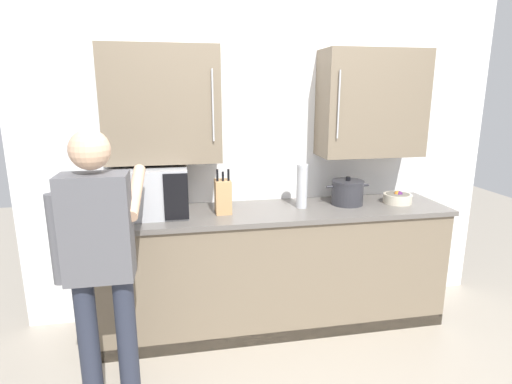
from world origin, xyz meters
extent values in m
cube|color=white|center=(0.00, 1.23, 1.37)|extent=(3.72, 0.10, 2.74)
cube|color=#756651|center=(-0.77, 1.02, 1.67)|extent=(0.78, 0.32, 0.78)
cylinder|color=#B7BABF|center=(-0.44, 0.84, 1.67)|extent=(0.01, 0.01, 0.47)
cube|color=#756651|center=(0.77, 1.02, 1.67)|extent=(0.78, 0.32, 0.78)
cylinder|color=#B7BABF|center=(0.44, 0.84, 1.67)|extent=(0.01, 0.01, 0.47)
cube|color=#756651|center=(0.00, 0.89, 0.44)|extent=(2.54, 0.56, 0.88)
cube|color=#605B56|center=(0.00, 0.89, 0.90)|extent=(2.58, 0.60, 0.03)
cube|color=black|center=(0.00, 0.63, 0.04)|extent=(2.54, 0.04, 0.09)
cube|color=#B7BABF|center=(-0.91, 0.93, 1.09)|extent=(0.57, 0.39, 0.34)
cube|color=beige|center=(-0.98, 0.92, 1.09)|extent=(0.37, 0.33, 0.27)
cube|color=black|center=(-0.70, 0.73, 1.09)|extent=(0.16, 0.01, 0.31)
cube|color=black|center=(-1.13, 0.54, 1.09)|extent=(0.14, 0.40, 0.31)
cylinder|color=#B7BABF|center=(0.21, 0.90, 1.06)|extent=(0.08, 0.08, 0.29)
cylinder|color=#B7BABF|center=(0.21, 0.90, 1.23)|extent=(0.08, 0.08, 0.03)
cube|color=tan|center=(-0.38, 0.88, 1.03)|extent=(0.11, 0.15, 0.23)
cylinder|color=black|center=(-0.42, 0.86, 1.19)|extent=(0.02, 0.02, 0.08)
cylinder|color=black|center=(-0.38, 0.86, 1.18)|extent=(0.02, 0.02, 0.07)
cylinder|color=black|center=(-0.34, 0.86, 1.19)|extent=(0.02, 0.02, 0.08)
cylinder|color=#2D2D33|center=(0.57, 0.92, 1.00)|extent=(0.24, 0.24, 0.17)
cylinder|color=#2D2D33|center=(0.57, 0.92, 1.09)|extent=(0.24, 0.24, 0.02)
cylinder|color=black|center=(0.57, 0.92, 1.12)|extent=(0.04, 0.04, 0.03)
cylinder|color=#2D2D33|center=(0.43, 0.92, 1.06)|extent=(0.05, 0.02, 0.02)
cylinder|color=#2D2D33|center=(0.72, 0.92, 1.06)|extent=(0.05, 0.02, 0.02)
cylinder|color=beige|center=(0.97, 0.89, 0.95)|extent=(0.21, 0.21, 0.07)
cylinder|color=#6B6659|center=(0.97, 0.89, 0.97)|extent=(0.18, 0.18, 0.04)
sphere|color=orange|center=(0.97, 0.89, 0.99)|extent=(0.05, 0.05, 0.05)
sphere|color=#5B9333|center=(0.98, 0.89, 0.98)|extent=(0.04, 0.04, 0.04)
sphere|color=red|center=(0.97, 0.89, 0.98)|extent=(0.05, 0.05, 0.05)
sphere|color=#511E5B|center=(0.98, 0.88, 0.99)|extent=(0.05, 0.05, 0.05)
cylinder|color=#282D3D|center=(-1.20, 0.19, 0.40)|extent=(0.11, 0.11, 0.80)
cylinder|color=#282D3D|center=(-1.00, 0.19, 0.40)|extent=(0.11, 0.11, 0.80)
cube|color=#56565B|center=(-1.10, 0.19, 1.08)|extent=(0.34, 0.20, 0.56)
sphere|color=#DBAD89|center=(-1.10, 0.19, 1.48)|extent=(0.20, 0.20, 0.20)
cylinder|color=#DBAD89|center=(-0.92, 0.40, 1.21)|extent=(0.09, 0.45, 0.24)
cylinder|color=#56565B|center=(-1.30, 0.19, 1.03)|extent=(0.07, 0.07, 0.47)
camera|label=1|loc=(-0.67, -1.92, 1.75)|focal=28.86mm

